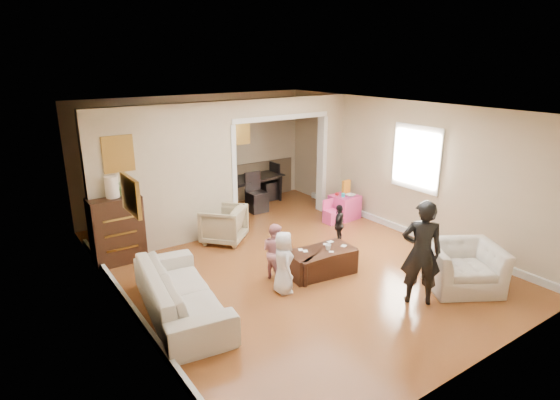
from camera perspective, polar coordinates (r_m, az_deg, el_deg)
floor at (r=7.92m, az=0.83°, el=-7.62°), size 7.00×7.00×0.00m
partition_left at (r=8.39m, az=-14.09°, el=2.72°), size 2.75×0.18×2.60m
partition_right at (r=10.33m, az=6.30°, el=5.85°), size 0.55×0.18×2.60m
partition_header at (r=9.33m, az=-0.02°, el=11.71°), size 2.22×0.18×0.35m
window_pane at (r=8.97m, az=16.83°, el=5.07°), size 0.03×0.95×1.10m
framed_art_partition at (r=7.94m, az=-19.69°, el=5.48°), size 0.45×0.03×0.55m
framed_art_sofa_wall at (r=5.66m, az=-18.29°, el=0.58°), size 0.03×0.55×0.40m
framed_art_alcove at (r=10.80m, az=-5.02°, el=8.55°), size 0.45×0.03×0.55m
sofa at (r=6.41m, az=-12.38°, el=-11.22°), size 1.17×2.32×0.65m
armchair_back at (r=8.65m, az=-7.12°, el=-3.04°), size 1.07×1.07×0.70m
armchair_front at (r=7.45m, az=21.95°, el=-7.78°), size 1.37×1.33×0.68m
dresser at (r=8.17m, az=-19.84°, el=-3.53°), size 0.84×0.47×1.15m
table_lamp at (r=7.95m, az=-20.39°, el=1.57°), size 0.22×0.22×0.36m
potted_plant at (r=8.00m, az=-19.00°, el=1.67°), size 0.29×0.25×0.32m
coffee_table at (r=7.43m, az=5.17°, el=-7.74°), size 1.15×0.69×0.41m
coffee_cup at (r=7.35m, az=6.07°, el=-5.91°), size 0.11×0.11×0.09m
play_table at (r=9.99m, az=8.11°, el=-0.83°), size 0.58×0.58×0.51m
cereal_box at (r=10.02m, az=8.33°, el=1.64°), size 0.21×0.09×0.30m
cyan_cup at (r=9.80m, az=7.94°, el=0.62°), size 0.08×0.08×0.08m
toy_block at (r=9.91m, az=7.19°, el=0.76°), size 0.10×0.09×0.05m
play_bowl at (r=9.85m, az=8.86°, el=0.59°), size 0.22×0.22×0.05m
dining_table at (r=10.83m, az=-4.73°, el=1.15°), size 2.01×1.28×0.66m
adult_person at (r=6.65m, az=17.35°, el=-6.33°), size 0.66×0.65×1.53m
child_kneel_a at (r=6.73m, az=0.42°, el=-7.86°), size 0.43×0.54×0.96m
child_kneel_b at (r=7.16m, az=-0.67°, el=-6.46°), size 0.43×0.51×0.91m
child_toddler at (r=8.52m, az=7.44°, el=-3.08°), size 0.49×0.41×0.78m
craft_papers at (r=7.47m, az=5.47°, el=-5.89°), size 0.79×0.44×0.00m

